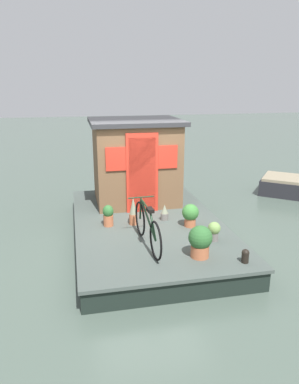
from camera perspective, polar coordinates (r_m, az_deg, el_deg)
The scene contains 11 objects.
ground_plane at distance 8.03m, azimuth -0.30°, elevation -7.25°, with size 60.00×60.00×0.00m, color #47564C.
houseboat_deck at distance 7.95m, azimuth -0.30°, elevation -5.86°, with size 5.07×3.07×0.42m.
houseboat_cabin at distance 8.93m, azimuth -2.17°, elevation 4.88°, with size 1.86×2.14×2.01m.
bicycle at distance 6.56m, azimuth -0.34°, elevation -5.44°, with size 1.73×0.50×0.80m.
potted_plant_fern at distance 6.95m, azimuth 10.04°, elevation -5.89°, with size 0.24×0.24×0.37m.
potted_plant_mint at distance 7.86m, azimuth 2.35°, elevation -3.24°, with size 0.16×0.16×0.34m.
potted_plant_geranium at distance 6.25m, azimuth 7.91°, elevation -7.52°, with size 0.41×0.41×0.56m.
potted_plant_succulent at distance 7.57m, azimuth -6.45°, elevation -3.61°, with size 0.22×0.22×0.45m.
potted_plant_lavender at distance 7.52m, azimuth 6.38°, elevation -3.46°, with size 0.34×0.34×0.48m.
potted_plant_thyme at distance 7.58m, azimuth -2.55°, elevation -3.07°, with size 0.17×0.17×0.59m.
mooring_bollard at distance 6.29m, azimuth 14.70°, elevation -9.55°, with size 0.13×0.13×0.24m.
Camera 1 is at (-7.19, 1.48, 3.28)m, focal length 34.23 mm.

